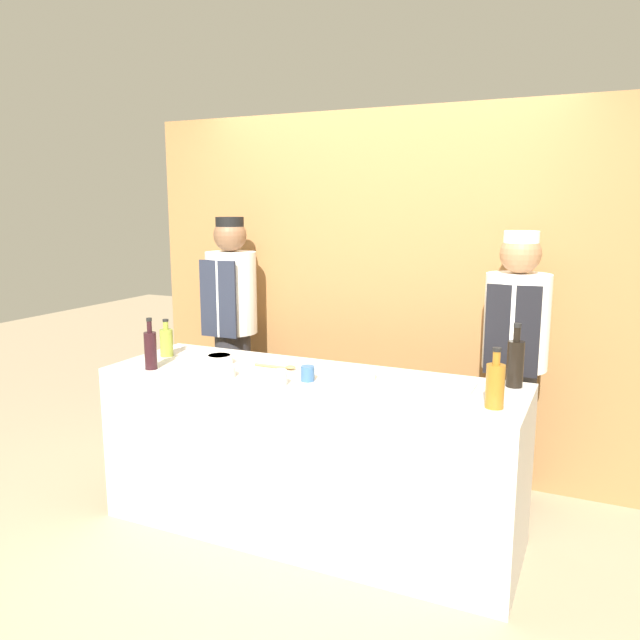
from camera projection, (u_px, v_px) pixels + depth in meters
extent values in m
plane|color=tan|center=(309.00, 529.00, 3.49)|extent=(14.00, 14.00, 0.00)
cube|color=olive|center=(380.00, 292.00, 4.27)|extent=(3.39, 0.18, 2.40)
cube|color=beige|center=(309.00, 454.00, 3.41)|extent=(2.26, 0.72, 0.89)
cylinder|color=white|center=(363.00, 374.00, 3.26)|extent=(0.13, 0.13, 0.06)
cylinder|color=yellow|center=(363.00, 370.00, 3.26)|extent=(0.11, 0.11, 0.02)
cylinder|color=white|center=(219.00, 359.00, 3.58)|extent=(0.16, 0.16, 0.05)
cylinder|color=red|center=(219.00, 356.00, 3.57)|extent=(0.13, 0.13, 0.02)
cylinder|color=white|center=(220.00, 372.00, 3.30)|extent=(0.16, 0.16, 0.06)
cylinder|color=brown|center=(220.00, 368.00, 3.30)|extent=(0.13, 0.13, 0.02)
cube|color=white|center=(445.00, 386.00, 3.10)|extent=(0.28, 0.23, 0.02)
cylinder|color=black|center=(151.00, 351.00, 3.45)|extent=(0.07, 0.07, 0.21)
cylinder|color=black|center=(149.00, 327.00, 3.43)|extent=(0.03, 0.03, 0.06)
cylinder|color=black|center=(149.00, 319.00, 3.42)|extent=(0.03, 0.03, 0.02)
cylinder|color=olive|center=(167.00, 343.00, 3.75)|extent=(0.08, 0.08, 0.16)
cylinder|color=olive|center=(166.00, 326.00, 3.74)|extent=(0.03, 0.03, 0.05)
cylinder|color=black|center=(166.00, 320.00, 3.73)|extent=(0.03, 0.03, 0.01)
cylinder|color=black|center=(515.00, 364.00, 3.11)|extent=(0.08, 0.08, 0.23)
cylinder|color=black|center=(517.00, 334.00, 3.09)|extent=(0.03, 0.03, 0.07)
cylinder|color=black|center=(517.00, 325.00, 3.08)|extent=(0.04, 0.04, 0.02)
cylinder|color=#9E661E|center=(495.00, 386.00, 2.79)|extent=(0.08, 0.08, 0.20)
cylinder|color=#9E661E|center=(497.00, 358.00, 2.77)|extent=(0.03, 0.03, 0.06)
cylinder|color=black|center=(497.00, 350.00, 2.76)|extent=(0.04, 0.04, 0.02)
cylinder|color=#386093|center=(308.00, 373.00, 3.23)|extent=(0.07, 0.07, 0.08)
cylinder|color=silver|center=(280.00, 378.00, 3.15)|extent=(0.07, 0.07, 0.08)
cylinder|color=#B2844C|center=(271.00, 366.00, 3.50)|extent=(0.21, 0.02, 0.02)
ellipsoid|color=#B2844C|center=(291.00, 367.00, 3.44)|extent=(0.06, 0.04, 0.02)
cylinder|color=#28282D|center=(234.00, 394.00, 4.47)|extent=(0.25, 0.25, 0.90)
cylinder|color=silver|center=(231.00, 293.00, 4.34)|extent=(0.35, 0.35, 0.57)
cube|color=#232838|center=(218.00, 299.00, 4.19)|extent=(0.28, 0.02, 0.52)
sphere|color=brown|center=(230.00, 235.00, 4.27)|extent=(0.23, 0.23, 0.23)
cylinder|color=black|center=(230.00, 223.00, 4.25)|extent=(0.19, 0.19, 0.08)
cylinder|color=#28282D|center=(510.00, 438.00, 3.68)|extent=(0.26, 0.26, 0.86)
cylinder|color=white|center=(517.00, 322.00, 3.56)|extent=(0.36, 0.36, 0.55)
cube|color=black|center=(512.00, 331.00, 3.41)|extent=(0.29, 0.02, 0.50)
sphere|color=#9E704C|center=(521.00, 253.00, 3.49)|extent=(0.23, 0.23, 0.23)
cylinder|color=white|center=(522.00, 238.00, 3.47)|extent=(0.19, 0.19, 0.08)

